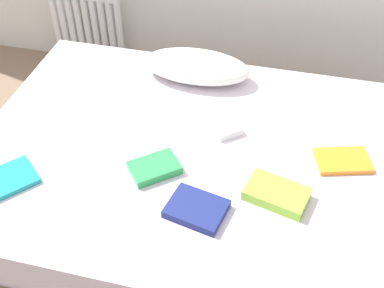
{
  "coord_description": "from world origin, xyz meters",
  "views": [
    {
      "loc": [
        0.39,
        -1.54,
        2.0
      ],
      "look_at": [
        0.0,
        0.05,
        0.48
      ],
      "focal_mm": 45.0,
      "sensor_mm": 36.0,
      "label": 1
    }
  ],
  "objects_px": {
    "textbook_green": "(154,168)",
    "textbook_navy": "(197,209)",
    "textbook_white": "(223,125)",
    "textbook_teal": "(9,179)",
    "textbook_orange": "(343,161)",
    "pillow": "(196,66)",
    "bed": "(190,185)",
    "textbook_lime": "(277,194)",
    "radiator": "(87,26)"
  },
  "relations": [
    {
      "from": "textbook_green",
      "to": "textbook_navy",
      "type": "distance_m",
      "value": 0.29
    },
    {
      "from": "textbook_green",
      "to": "textbook_white",
      "type": "height_order",
      "value": "textbook_green"
    },
    {
      "from": "textbook_teal",
      "to": "textbook_white",
      "type": "bearing_deg",
      "value": -14.92
    },
    {
      "from": "textbook_orange",
      "to": "textbook_white",
      "type": "distance_m",
      "value": 0.56
    },
    {
      "from": "textbook_teal",
      "to": "textbook_navy",
      "type": "xyz_separation_m",
      "value": [
        0.81,
        0.03,
        0.01
      ]
    },
    {
      "from": "pillow",
      "to": "textbook_green",
      "type": "distance_m",
      "value": 0.72
    },
    {
      "from": "bed",
      "to": "pillow",
      "type": "xyz_separation_m",
      "value": [
        -0.1,
        0.54,
        0.33
      ]
    },
    {
      "from": "textbook_green",
      "to": "textbook_navy",
      "type": "bearing_deg",
      "value": -77.25
    },
    {
      "from": "textbook_green",
      "to": "textbook_navy",
      "type": "relative_size",
      "value": 0.92
    },
    {
      "from": "textbook_orange",
      "to": "textbook_lime",
      "type": "relative_size",
      "value": 0.94
    },
    {
      "from": "radiator",
      "to": "textbook_green",
      "type": "height_order",
      "value": "radiator"
    },
    {
      "from": "pillow",
      "to": "textbook_green",
      "type": "bearing_deg",
      "value": -91.09
    },
    {
      "from": "textbook_white",
      "to": "textbook_lime",
      "type": "bearing_deg",
      "value": -1.57
    },
    {
      "from": "radiator",
      "to": "textbook_lime",
      "type": "height_order",
      "value": "radiator"
    },
    {
      "from": "bed",
      "to": "textbook_navy",
      "type": "distance_m",
      "value": 0.46
    },
    {
      "from": "pillow",
      "to": "textbook_orange",
      "type": "distance_m",
      "value": 0.91
    },
    {
      "from": "pillow",
      "to": "textbook_green",
      "type": "relative_size",
      "value": 2.76
    },
    {
      "from": "pillow",
      "to": "textbook_lime",
      "type": "distance_m",
      "value": 0.91
    },
    {
      "from": "radiator",
      "to": "bed",
      "type": "bearing_deg",
      "value": -49.36
    },
    {
      "from": "textbook_white",
      "to": "textbook_lime",
      "type": "xyz_separation_m",
      "value": [
        0.29,
        -0.38,
        0.01
      ]
    },
    {
      "from": "textbook_teal",
      "to": "textbook_lime",
      "type": "distance_m",
      "value": 1.12
    },
    {
      "from": "bed",
      "to": "textbook_white",
      "type": "xyz_separation_m",
      "value": [
        0.12,
        0.18,
        0.27
      ]
    },
    {
      "from": "textbook_green",
      "to": "textbook_teal",
      "type": "xyz_separation_m",
      "value": [
        -0.58,
        -0.2,
        -0.01
      ]
    },
    {
      "from": "pillow",
      "to": "textbook_orange",
      "type": "height_order",
      "value": "pillow"
    },
    {
      "from": "textbook_green",
      "to": "textbook_white",
      "type": "distance_m",
      "value": 0.42
    },
    {
      "from": "textbook_orange",
      "to": "textbook_navy",
      "type": "distance_m",
      "value": 0.7
    },
    {
      "from": "textbook_white",
      "to": "textbook_lime",
      "type": "distance_m",
      "value": 0.48
    },
    {
      "from": "textbook_navy",
      "to": "textbook_lime",
      "type": "relative_size",
      "value": 0.9
    },
    {
      "from": "radiator",
      "to": "textbook_white",
      "type": "xyz_separation_m",
      "value": [
        1.15,
        -1.02,
        0.19
      ]
    },
    {
      "from": "radiator",
      "to": "pillow",
      "type": "relative_size",
      "value": 0.91
    },
    {
      "from": "textbook_teal",
      "to": "bed",
      "type": "bearing_deg",
      "value": -20.49
    },
    {
      "from": "textbook_orange",
      "to": "textbook_navy",
      "type": "height_order",
      "value": "textbook_navy"
    },
    {
      "from": "pillow",
      "to": "textbook_lime",
      "type": "bearing_deg",
      "value": -55.43
    },
    {
      "from": "textbook_lime",
      "to": "textbook_navy",
      "type": "bearing_deg",
      "value": -139.33
    },
    {
      "from": "bed",
      "to": "pillow",
      "type": "height_order",
      "value": "pillow"
    },
    {
      "from": "textbook_navy",
      "to": "textbook_lime",
      "type": "distance_m",
      "value": 0.33
    },
    {
      "from": "bed",
      "to": "textbook_navy",
      "type": "xyz_separation_m",
      "value": [
        0.12,
        -0.35,
        0.27
      ]
    },
    {
      "from": "textbook_lime",
      "to": "textbook_teal",
      "type": "bearing_deg",
      "value": -156.71
    },
    {
      "from": "pillow",
      "to": "textbook_orange",
      "type": "xyz_separation_m",
      "value": [
        0.77,
        -0.47,
        -0.06
      ]
    },
    {
      "from": "textbook_green",
      "to": "textbook_lime",
      "type": "height_order",
      "value": "textbook_lime"
    },
    {
      "from": "radiator",
      "to": "textbook_navy",
      "type": "xyz_separation_m",
      "value": [
        1.15,
        -1.55,
        0.19
      ]
    },
    {
      "from": "pillow",
      "to": "textbook_white",
      "type": "bearing_deg",
      "value": -59.16
    },
    {
      "from": "textbook_orange",
      "to": "textbook_navy",
      "type": "bearing_deg",
      "value": -159.4
    },
    {
      "from": "textbook_orange",
      "to": "textbook_white",
      "type": "bearing_deg",
      "value": 152.9
    },
    {
      "from": "pillow",
      "to": "textbook_white",
      "type": "relative_size",
      "value": 3.27
    },
    {
      "from": "bed",
      "to": "textbook_teal",
      "type": "distance_m",
      "value": 0.83
    },
    {
      "from": "textbook_white",
      "to": "textbook_teal",
      "type": "bearing_deg",
      "value": -95.29
    },
    {
      "from": "textbook_orange",
      "to": "textbook_navy",
      "type": "relative_size",
      "value": 1.04
    },
    {
      "from": "textbook_white",
      "to": "textbook_teal",
      "type": "distance_m",
      "value": 0.98
    },
    {
      "from": "textbook_orange",
      "to": "textbook_navy",
      "type": "xyz_separation_m",
      "value": [
        -0.56,
        -0.42,
        0.01
      ]
    }
  ]
}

